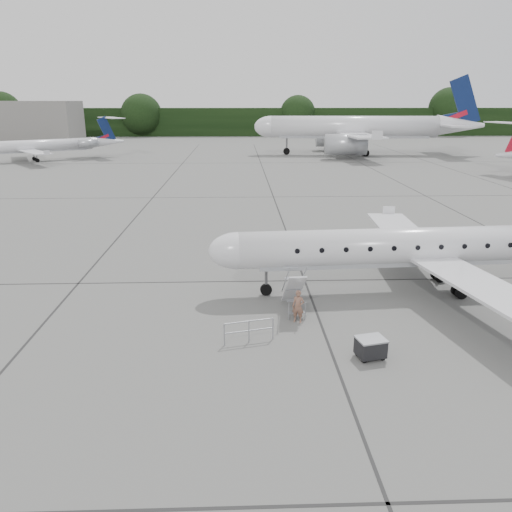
{
  "coord_description": "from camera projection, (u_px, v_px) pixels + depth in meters",
  "views": [
    {
      "loc": [
        -9.08,
        -22.61,
        10.14
      ],
      "look_at": [
        -8.19,
        2.45,
        2.3
      ],
      "focal_mm": 35.0,
      "sensor_mm": 36.0,
      "label": 1
    }
  ],
  "objects": [
    {
      "name": "ground",
      "position": [
        421.0,
        313.0,
        24.9
      ],
      "size": [
        320.0,
        320.0,
        0.0
      ],
      "primitive_type": "plane",
      "color": "slate",
      "rests_on": "ground"
    },
    {
      "name": "treeline",
      "position": [
        268.0,
        122.0,
        147.7
      ],
      "size": [
        260.0,
        4.0,
        8.0
      ],
      "primitive_type": "cube",
      "color": "black",
      "rests_on": "ground"
    },
    {
      "name": "main_regional_jet",
      "position": [
        437.0,
        228.0,
        26.96
      ],
      "size": [
        28.87,
        21.6,
        7.11
      ],
      "primitive_type": null,
      "rotation": [
        0.0,
        0.0,
        0.06
      ],
      "color": "silver",
      "rests_on": "ground"
    },
    {
      "name": "airstair",
      "position": [
        294.0,
        290.0,
        24.81
      ],
      "size": [
        0.99,
        2.44,
        2.23
      ],
      "primitive_type": null,
      "rotation": [
        0.0,
        0.0,
        0.06
      ],
      "color": "silver",
      "rests_on": "ground"
    },
    {
      "name": "passenger",
      "position": [
        298.0,
        307.0,
        23.63
      ],
      "size": [
        0.68,
        0.56,
        1.6
      ],
      "primitive_type": "imported",
      "rotation": [
        0.0,
        0.0,
        -0.35
      ],
      "color": "brown",
      "rests_on": "ground"
    },
    {
      "name": "safety_railing",
      "position": [
        249.0,
        332.0,
        21.73
      ],
      "size": [
        2.15,
        0.62,
        1.0
      ],
      "primitive_type": null,
      "rotation": [
        0.0,
        0.0,
        0.25
      ],
      "color": "#93969B",
      "rests_on": "ground"
    },
    {
      "name": "baggage_cart",
      "position": [
        371.0,
        347.0,
        20.4
      ],
      "size": [
        1.26,
        1.11,
        0.94
      ],
      "primitive_type": null,
      "rotation": [
        0.0,
        0.0,
        0.24
      ],
      "color": "black",
      "rests_on": "ground"
    },
    {
      "name": "bg_narrowbody",
      "position": [
        354.0,
        116.0,
        94.99
      ],
      "size": [
        42.16,
        31.44,
        14.58
      ],
      "primitive_type": null,
      "rotation": [
        0.0,
        0.0,
        -0.06
      ],
      "color": "silver",
      "rests_on": "ground"
    },
    {
      "name": "bg_regional_left",
      "position": [
        27.0,
        140.0,
        85.0
      ],
      "size": [
        34.06,
        31.42,
        7.28
      ],
      "primitive_type": null,
      "rotation": [
        0.0,
        0.0,
        0.54
      ],
      "color": "silver",
      "rests_on": "ground"
    }
  ]
}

